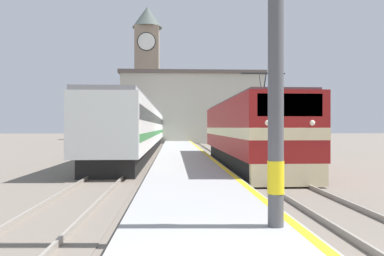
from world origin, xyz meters
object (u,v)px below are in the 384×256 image
(clock_tower, at_px, (147,68))
(catenary_mast, at_px, (280,28))
(passenger_train, at_px, (142,128))
(locomotive_train, at_px, (246,133))

(clock_tower, bearing_deg, catenary_mast, -83.87)
(catenary_mast, bearing_deg, clock_tower, 96.13)
(catenary_mast, distance_m, clock_tower, 61.76)
(passenger_train, height_order, catenary_mast, catenary_mast)
(passenger_train, bearing_deg, locomotive_train, -62.18)
(locomotive_train, bearing_deg, passenger_train, 117.82)
(catenary_mast, bearing_deg, locomotive_train, 81.29)
(locomotive_train, relative_size, passenger_train, 0.42)
(catenary_mast, height_order, clock_tower, clock_tower)
(passenger_train, relative_size, catenary_mast, 5.17)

